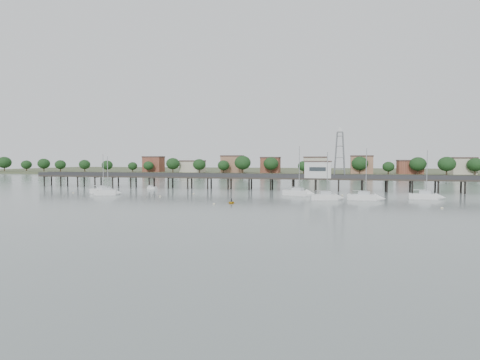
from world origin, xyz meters
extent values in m
plane|color=slate|center=(0.00, 0.00, 0.00)|extent=(500.00, 500.00, 0.00)
cube|color=#2D2823|center=(0.00, 60.00, 3.75)|extent=(150.00, 5.00, 0.50)
cube|color=#333335|center=(0.00, 57.60, 4.55)|extent=(150.00, 0.12, 1.10)
cube|color=#333335|center=(0.00, 62.40, 4.55)|extent=(150.00, 0.12, 1.10)
cylinder|color=black|center=(-73.00, 58.10, 1.80)|extent=(0.50, 0.50, 4.40)
cylinder|color=black|center=(-73.00, 61.90, 1.80)|extent=(0.50, 0.50, 4.40)
cylinder|color=black|center=(0.00, 58.10, 1.80)|extent=(0.50, 0.50, 4.40)
cylinder|color=black|center=(0.00, 61.90, 1.80)|extent=(0.50, 0.50, 4.40)
cube|color=silver|center=(25.00, 60.00, 6.50)|extent=(8.00, 5.00, 5.00)
cube|color=#4C3833|center=(25.00, 60.00, 9.15)|extent=(8.40, 5.40, 0.30)
cube|color=slate|center=(31.50, 60.00, 18.15)|extent=(1.80, 1.80, 0.30)
cube|color=silver|center=(31.50, 60.00, 18.90)|extent=(0.90, 0.90, 1.20)
cube|color=white|center=(51.88, 39.79, 0.48)|extent=(5.89, 2.79, 1.65)
cone|color=white|center=(55.42, 39.42, 0.48)|extent=(2.59, 2.45, 2.22)
cube|color=silver|center=(51.88, 39.79, 1.65)|extent=(2.70, 2.02, 0.75)
cylinder|color=#A5A8AA|center=(52.27, 39.75, 6.64)|extent=(0.18, 0.18, 10.68)
cylinder|color=#A5A8AA|center=(50.93, 39.89, 2.20)|extent=(3.32, 0.46, 0.12)
cube|color=white|center=(28.11, 31.93, 0.48)|extent=(5.80, 3.24, 1.65)
cone|color=white|center=(31.46, 32.65, 0.48)|extent=(2.68, 2.56, 2.13)
cube|color=silver|center=(28.11, 31.93, 1.65)|extent=(2.74, 2.18, 0.75)
cylinder|color=#A5A8AA|center=(28.49, 32.01, 6.43)|extent=(0.18, 0.18, 10.26)
cylinder|color=#A5A8AA|center=(27.22, 31.73, 2.20)|extent=(3.14, 0.79, 0.12)
cube|color=white|center=(37.19, 33.89, 0.48)|extent=(6.26, 3.39, 1.65)
cone|color=white|center=(40.83, 33.19, 0.48)|extent=(2.86, 2.73, 2.31)
cube|color=silver|center=(37.19, 33.89, 1.65)|extent=(2.94, 2.31, 0.75)
cylinder|color=#A5A8AA|center=(37.59, 33.81, 6.86)|extent=(0.18, 0.18, 11.13)
cylinder|color=#A5A8AA|center=(36.22, 34.08, 2.20)|extent=(3.42, 0.77, 0.12)
cube|color=white|center=(-35.16, 36.09, 0.48)|extent=(5.62, 3.01, 1.65)
cone|color=white|center=(-31.88, 36.69, 0.48)|extent=(2.56, 2.44, 2.07)
cube|color=silver|center=(-35.16, 36.09, 1.65)|extent=(2.63, 2.06, 0.75)
cylinder|color=#A5A8AA|center=(-34.79, 36.15, 6.30)|extent=(0.18, 0.18, 10.00)
cylinder|color=#A5A8AA|center=(-36.03, 35.92, 2.20)|extent=(3.08, 0.68, 0.12)
cube|color=white|center=(-30.81, 31.39, 0.48)|extent=(5.34, 3.86, 1.65)
cone|color=white|center=(-27.98, 32.70, 0.47)|extent=(2.70, 2.63, 1.94)
cube|color=silver|center=(-30.81, 31.39, 1.65)|extent=(2.66, 2.34, 0.75)
cylinder|color=#A5A8AA|center=(-30.50, 31.53, 5.98)|extent=(0.18, 0.18, 9.35)
cylinder|color=#A5A8AA|center=(-31.56, 31.04, 2.20)|extent=(2.69, 1.33, 0.12)
cube|color=white|center=(20.40, 42.66, 0.48)|extent=(6.90, 4.66, 1.65)
cone|color=white|center=(24.15, 41.20, 0.48)|extent=(3.40, 3.30, 2.50)
cube|color=silver|center=(20.40, 42.66, 1.65)|extent=(3.39, 2.90, 0.75)
cylinder|color=#A5A8AA|center=(20.82, 42.50, 7.33)|extent=(0.18, 0.18, 12.06)
cylinder|color=#A5A8AA|center=(19.40, 43.05, 2.20)|extent=(3.54, 1.47, 0.12)
cube|color=white|center=(-28.15, 53.89, 0.33)|extent=(3.67, 2.51, 0.94)
cube|color=silver|center=(-28.85, 54.16, 0.90)|extent=(1.45, 1.45, 0.57)
imported|color=gold|center=(7.99, 19.01, 0.00)|extent=(2.06, 0.97, 2.77)
imported|color=black|center=(7.99, 19.01, 0.00)|extent=(0.57, 1.04, 0.24)
ellipsoid|color=beige|center=(51.24, 20.11, 0.08)|extent=(0.56, 0.56, 0.39)
ellipsoid|color=beige|center=(-8.55, 39.73, 0.08)|extent=(0.56, 0.56, 0.39)
ellipsoid|color=beige|center=(-43.55, 34.41, 0.08)|extent=(0.56, 0.56, 0.39)
ellipsoid|color=beige|center=(32.24, 44.35, 0.08)|extent=(0.56, 0.56, 0.39)
ellipsoid|color=beige|center=(4.69, 16.63, 0.08)|extent=(0.56, 0.56, 0.39)
ellipsoid|color=beige|center=(-14.18, 29.81, 0.08)|extent=(0.56, 0.56, 0.39)
cube|color=#475133|center=(0.00, 245.00, 0.50)|extent=(500.00, 170.00, 1.40)
cube|color=brown|center=(-90.00, 183.00, 5.70)|extent=(13.00, 10.50, 9.00)
cube|color=brown|center=(-62.00, 183.00, 5.70)|extent=(13.00, 10.50, 9.00)
cube|color=brown|center=(-35.00, 183.00, 5.70)|extent=(13.00, 10.50, 9.00)
cube|color=brown|center=(-10.00, 183.00, 5.70)|extent=(13.00, 10.50, 9.00)
cube|color=brown|center=(18.00, 183.00, 5.70)|extent=(13.00, 10.50, 9.00)
cube|color=brown|center=(45.00, 183.00, 5.70)|extent=(13.00, 10.50, 9.00)
cube|color=brown|center=(72.00, 183.00, 5.70)|extent=(13.00, 10.50, 9.00)
cube|color=brown|center=(100.00, 183.00, 5.70)|extent=(13.00, 10.50, 9.00)
ellipsoid|color=#163415|center=(-120.00, 171.00, 6.00)|extent=(8.00, 8.00, 6.80)
ellipsoid|color=#163415|center=(0.00, 171.00, 6.00)|extent=(8.00, 8.00, 6.80)
camera|label=1|loc=(30.74, -66.71, 9.86)|focal=30.00mm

